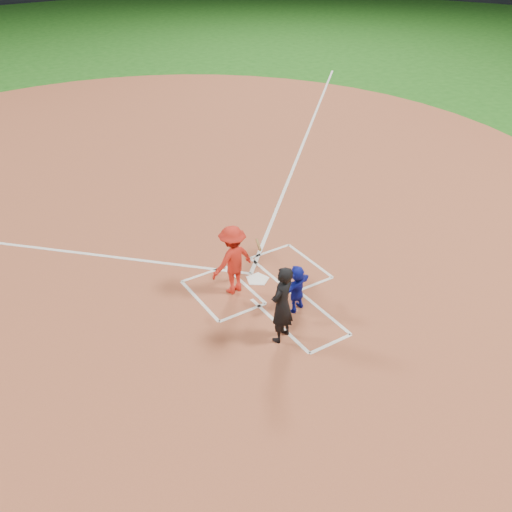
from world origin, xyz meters
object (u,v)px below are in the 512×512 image
home_plate (257,279)px  catcher (296,288)px  batter_at_plate (233,260)px  umpire (282,304)px

home_plate → catcher: 1.54m
catcher → batter_at_plate: (-0.81, 1.37, 0.29)m
home_plate → batter_at_plate: size_ratio=0.35×
umpire → catcher: bearing=-166.4°
batter_at_plate → umpire: bearing=-91.1°
home_plate → catcher: (0.09, -1.43, 0.55)m
home_plate → umpire: umpire is taller
home_plate → batter_at_plate: (-0.72, -0.07, 0.84)m
umpire → batter_at_plate: umpire is taller
home_plate → batter_at_plate: bearing=5.4°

